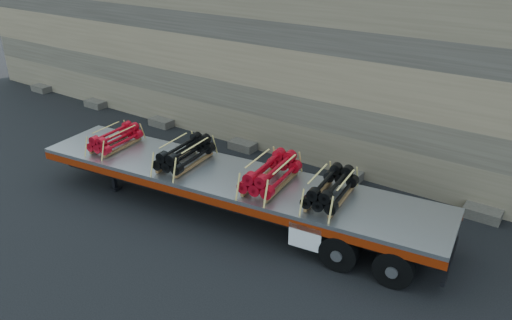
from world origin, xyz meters
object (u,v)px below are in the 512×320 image
at_px(bundle_front, 115,139).
at_px(bundle_midfront, 185,154).
at_px(bundle_midrear, 271,174).
at_px(trailer, 230,194).
at_px(bundle_rear, 331,189).

xyz_separation_m(bundle_front, bundle_midfront, (3.12, 0.38, 0.04)).
xyz_separation_m(bundle_front, bundle_midrear, (6.40, 0.79, 0.06)).
bearing_deg(trailer, bundle_midfront, 180.00).
distance_m(bundle_midfront, bundle_midrear, 3.30).
height_order(bundle_midrear, bundle_rear, bundle_midrear).
xyz_separation_m(trailer, bundle_midrear, (1.52, 0.19, 1.12)).
xyz_separation_m(bundle_midfront, bundle_rear, (5.26, 0.65, -0.01)).
bearing_deg(bundle_midfront, bundle_rear, 0.00).
xyz_separation_m(trailer, bundle_rear, (3.50, 0.43, 1.10)).
bearing_deg(bundle_midrear, bundle_front, 180.00).
relative_size(trailer, bundle_front, 7.33).
relative_size(bundle_midfront, bundle_rear, 1.03).
distance_m(bundle_front, bundle_rear, 8.44).
bearing_deg(bundle_front, bundle_midrear, -0.00).
distance_m(trailer, bundle_midfront, 2.09).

